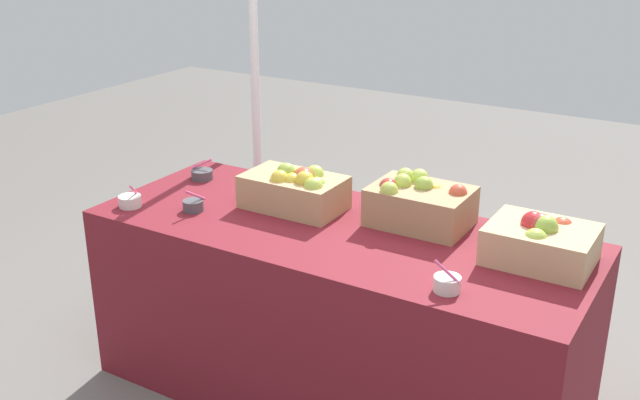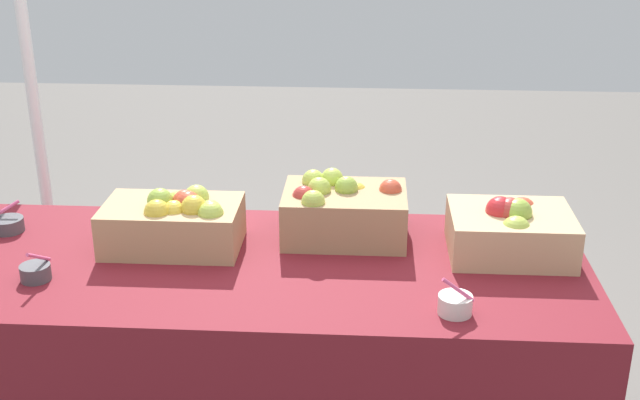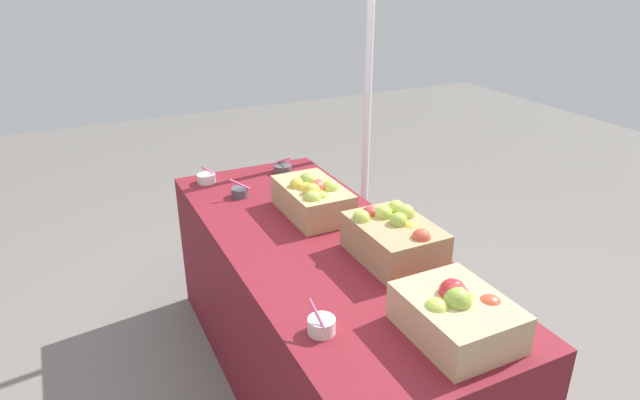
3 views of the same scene
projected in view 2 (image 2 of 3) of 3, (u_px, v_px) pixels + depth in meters
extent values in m
cube|color=maroon|center=(258.00, 372.00, 2.45)|extent=(1.90, 0.76, 0.74)
cube|color=tan|center=(510.00, 233.00, 2.34)|extent=(0.35, 0.28, 0.13)
sphere|color=#B2332D|center=(510.00, 212.00, 2.32)|extent=(0.08, 0.08, 0.08)
sphere|color=gold|center=(507.00, 217.00, 2.35)|extent=(0.08, 0.08, 0.08)
sphere|color=#D14C33|center=(522.00, 211.00, 2.41)|extent=(0.08, 0.08, 0.08)
sphere|color=red|center=(500.00, 211.00, 2.32)|extent=(0.08, 0.08, 0.08)
sphere|color=#B2C64C|center=(516.00, 231.00, 2.26)|extent=(0.08, 0.08, 0.08)
sphere|color=#99B742|center=(517.00, 213.00, 2.31)|extent=(0.08, 0.08, 0.08)
cube|color=tan|center=(345.00, 214.00, 2.45)|extent=(0.37, 0.27, 0.15)
sphere|color=#B2C64C|center=(313.00, 181.00, 2.49)|extent=(0.07, 0.07, 0.07)
sphere|color=#99B742|center=(346.00, 188.00, 2.43)|extent=(0.07, 0.07, 0.07)
sphere|color=#B2C64C|center=(313.00, 202.00, 2.34)|extent=(0.07, 0.07, 0.07)
sphere|color=#B2C64C|center=(319.00, 189.00, 2.42)|extent=(0.07, 0.07, 0.07)
sphere|color=#D14C33|center=(390.00, 190.00, 2.44)|extent=(0.07, 0.07, 0.07)
sphere|color=gold|center=(356.00, 194.00, 2.47)|extent=(0.07, 0.07, 0.07)
sphere|color=#B2C64C|center=(332.00, 179.00, 2.49)|extent=(0.07, 0.07, 0.07)
sphere|color=#B2332D|center=(304.00, 197.00, 2.40)|extent=(0.07, 0.07, 0.07)
cube|color=tan|center=(173.00, 226.00, 2.39)|extent=(0.40, 0.24, 0.13)
sphere|color=gold|center=(157.00, 212.00, 2.31)|extent=(0.07, 0.07, 0.07)
sphere|color=#99B742|center=(178.00, 204.00, 2.39)|extent=(0.07, 0.07, 0.07)
sphere|color=gold|center=(194.00, 208.00, 2.32)|extent=(0.07, 0.07, 0.07)
sphere|color=#D14C33|center=(185.00, 202.00, 2.37)|extent=(0.07, 0.07, 0.07)
sphere|color=#99B742|center=(210.00, 213.00, 2.35)|extent=(0.07, 0.07, 0.07)
sphere|color=#B2C64C|center=(197.00, 197.00, 2.41)|extent=(0.07, 0.07, 0.07)
sphere|color=#B2C64C|center=(211.00, 215.00, 2.30)|extent=(0.07, 0.07, 0.07)
sphere|color=#99B742|center=(160.00, 201.00, 2.35)|extent=(0.07, 0.07, 0.07)
sphere|color=gold|center=(174.00, 213.00, 2.33)|extent=(0.07, 0.07, 0.07)
sphere|color=#D14C33|center=(188.00, 204.00, 2.35)|extent=(0.07, 0.07, 0.07)
cylinder|color=#4C4C51|center=(8.00, 225.00, 2.51)|extent=(0.10, 0.10, 0.04)
cylinder|color=#EA598C|center=(5.00, 209.00, 2.50)|extent=(0.08, 0.06, 0.05)
cylinder|color=#4C4C51|center=(36.00, 272.00, 2.21)|extent=(0.08, 0.08, 0.04)
cylinder|color=#EA598C|center=(39.00, 257.00, 2.18)|extent=(0.03, 0.10, 0.06)
cylinder|color=silver|center=(455.00, 304.00, 2.04)|extent=(0.09, 0.09, 0.05)
cylinder|color=#EA598C|center=(458.00, 290.00, 2.00)|extent=(0.09, 0.02, 0.07)
cylinder|color=white|center=(29.00, 70.00, 2.93)|extent=(0.04, 0.04, 2.22)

